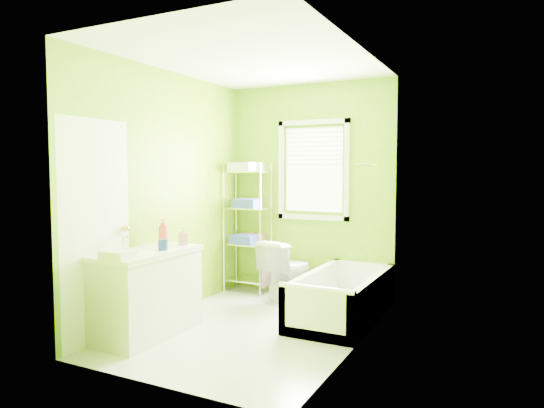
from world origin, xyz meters
The scene contains 9 objects.
ground centered at (0.00, 0.00, 0.00)m, with size 2.90×2.90×0.00m, color silver.
room_envelope centered at (0.00, 0.00, 1.55)m, with size 2.14×2.94×2.62m.
window centered at (0.05, 1.42, 1.61)m, with size 0.92×0.05×1.22m.
door centered at (-1.04, -1.00, 1.00)m, with size 0.09×0.80×2.00m.
right_wall_decor centered at (1.04, -0.02, 1.32)m, with size 0.04×1.48×1.17m.
bathtub centered at (0.69, 0.64, 0.16)m, with size 0.73×1.56×0.51m.
toilet centered at (-0.13, 1.07, 0.36)m, with size 0.41×0.71×0.73m, color white.
vanity centered at (-0.79, -0.64, 0.43)m, with size 0.55×1.06×1.07m.
wire_shelf_unit centered at (-0.75, 1.23, 1.01)m, with size 0.56×0.44×1.65m.
Camera 1 is at (2.26, -4.10, 1.55)m, focal length 32.00 mm.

